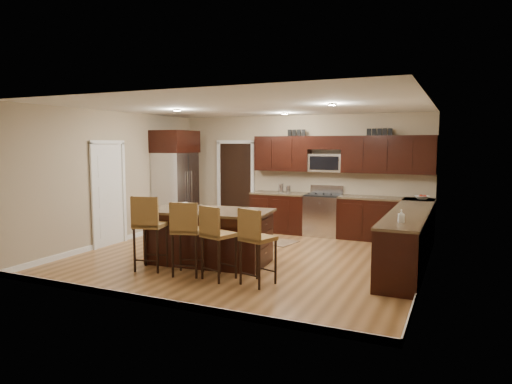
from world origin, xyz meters
The scene contains 24 objects.
floor centered at (0.00, 0.00, 0.00)m, with size 6.00×6.00×0.00m, color olive.
ceiling centered at (0.00, 0.00, 2.70)m, with size 6.00×6.00×0.00m, color silver.
wall_back centered at (0.00, 2.75, 1.35)m, with size 6.00×6.00×0.00m, color tan.
wall_left centered at (-3.00, 0.00, 1.35)m, with size 5.50×5.50×0.00m, color tan.
wall_right centered at (3.00, 0.00, 1.35)m, with size 5.50×5.50×0.00m, color tan.
base_cabinets centered at (1.90, 1.45, 0.46)m, with size 4.02×3.96×0.92m.
upper_cabinets centered at (1.04, 2.58, 1.84)m, with size 4.00×0.33×0.80m.
range centered at (0.68, 2.45, 0.47)m, with size 0.76×0.64×1.11m.
microwave centered at (0.68, 2.60, 1.62)m, with size 0.76×0.31×0.40m, color silver.
doorway centered at (-1.65, 2.73, 1.03)m, with size 0.85×0.03×2.06m, color black.
pantry_door centered at (-2.98, -0.30, 1.02)m, with size 0.03×0.80×2.04m, color white.
letter_decor centered at (0.90, 2.58, 2.29)m, with size 2.20×0.03×0.15m, color black, non-canonical shape.
island centered at (-0.46, -0.63, 0.43)m, with size 2.20×1.30×0.92m.
stool_left centered at (-1.08, -1.48, 0.76)m, with size 0.55×0.55×1.22m.
stool_mid centered at (-0.37, -1.48, 0.73)m, with size 0.54×0.54×1.17m.
stool_right centered at (0.15, -1.48, 0.70)m, with size 0.53×0.53×1.13m.
refrigerator centered at (-2.62, 1.54, 1.20)m, with size 0.79×0.98×2.35m.
floor_mat centered at (-0.13, 1.37, 0.01)m, with size 1.01×0.67×0.01m, color brown.
fruit_bowl centered at (2.75, 2.45, 0.96)m, with size 0.30×0.30×0.07m, color silver.
soap_bottle centered at (2.70, -0.57, 1.01)m, with size 0.08×0.08×0.18m, color #B2B2B2.
canister_tall centered at (-0.33, 2.45, 1.03)m, with size 0.12×0.12×0.21m, color silver.
canister_short centered at (-0.15, 2.45, 1.00)m, with size 0.11×0.11×0.17m, color silver.
island_jar centered at (-0.96, -0.63, 0.97)m, with size 0.10×0.10×0.10m, color white.
stool_extra centered at (0.80, -1.48, 0.70)m, with size 0.53×0.53×1.13m.
Camera 1 is at (3.47, -7.35, 2.05)m, focal length 32.00 mm.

